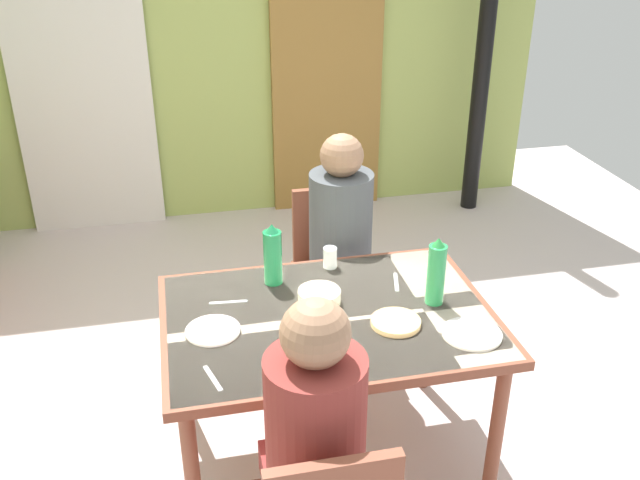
% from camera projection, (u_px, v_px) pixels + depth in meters
% --- Properties ---
extents(ground_plane, '(6.64, 6.64, 0.00)m').
position_uv_depth(ground_plane, '(279.00, 437.00, 3.16)').
color(ground_plane, silver).
extents(wall_back, '(4.70, 0.10, 2.67)m').
position_uv_depth(wall_back, '(212.00, 29.00, 4.78)').
color(wall_back, '#A9BD60').
rests_on(wall_back, ground_plane).
extents(door_wooden, '(0.80, 0.05, 2.00)m').
position_uv_depth(door_wooden, '(327.00, 75.00, 5.01)').
color(door_wooden, olive).
rests_on(door_wooden, ground_plane).
extents(stove_pipe_column, '(0.12, 0.12, 2.67)m').
position_uv_depth(stove_pipe_column, '(487.00, 28.00, 4.83)').
color(stove_pipe_column, black).
rests_on(stove_pipe_column, ground_plane).
extents(curtain_panel, '(0.90, 0.03, 2.24)m').
position_uv_depth(curtain_panel, '(79.00, 71.00, 4.62)').
color(curtain_panel, white).
rests_on(curtain_panel, ground_plane).
extents(dining_table, '(1.28, 0.89, 0.73)m').
position_uv_depth(dining_table, '(328.00, 331.00, 2.76)').
color(dining_table, brown).
rests_on(dining_table, ground_plane).
extents(chair_far_diner, '(0.40, 0.40, 0.87)m').
position_uv_depth(chair_far_diner, '(334.00, 264.00, 3.56)').
color(chair_far_diner, brown).
rests_on(chair_far_diner, ground_plane).
extents(person_near_diner, '(0.30, 0.37, 0.77)m').
position_uv_depth(person_near_diner, '(315.00, 426.00, 2.08)').
color(person_near_diner, maroon).
rests_on(person_near_diner, ground_plane).
extents(person_far_diner, '(0.30, 0.37, 0.77)m').
position_uv_depth(person_far_diner, '(341.00, 224.00, 3.32)').
color(person_far_diner, '#565552').
rests_on(person_far_diner, ground_plane).
extents(water_bottle_green_near, '(0.08, 0.08, 0.27)m').
position_uv_depth(water_bottle_green_near, '(273.00, 256.00, 2.89)').
color(water_bottle_green_near, '#1C8549').
rests_on(water_bottle_green_near, dining_table).
extents(water_bottle_green_far, '(0.07, 0.07, 0.29)m').
position_uv_depth(water_bottle_green_far, '(436.00, 273.00, 2.75)').
color(water_bottle_green_far, green).
rests_on(water_bottle_green_far, dining_table).
extents(serving_bowl_center, '(0.17, 0.17, 0.05)m').
position_uv_depth(serving_bowl_center, '(319.00, 296.00, 2.79)').
color(serving_bowl_center, '#EEE8C4').
rests_on(serving_bowl_center, dining_table).
extents(dinner_plate_near_left, '(0.22, 0.22, 0.01)m').
position_uv_depth(dinner_plate_near_left, '(472.00, 334.00, 2.60)').
color(dinner_plate_near_left, white).
rests_on(dinner_plate_near_left, dining_table).
extents(dinner_plate_near_right, '(0.20, 0.20, 0.01)m').
position_uv_depth(dinner_plate_near_right, '(213.00, 330.00, 2.62)').
color(dinner_plate_near_right, white).
rests_on(dinner_plate_near_right, dining_table).
extents(dinner_plate_far_center, '(0.23, 0.23, 0.01)m').
position_uv_depth(dinner_plate_far_center, '(303.00, 352.00, 2.49)').
color(dinner_plate_far_center, white).
rests_on(dinner_plate_far_center, dining_table).
extents(drinking_glass_by_near_diner, '(0.06, 0.06, 0.09)m').
position_uv_depth(drinking_glass_by_near_diner, '(330.00, 258.00, 3.04)').
color(drinking_glass_by_near_diner, silver).
rests_on(drinking_glass_by_near_diner, dining_table).
extents(bread_plate_sliced, '(0.19, 0.19, 0.02)m').
position_uv_depth(bread_plate_sliced, '(396.00, 322.00, 2.66)').
color(bread_plate_sliced, '#DBB77A').
rests_on(bread_plate_sliced, dining_table).
extents(cutlery_knife_near, '(0.05, 0.15, 0.00)m').
position_uv_depth(cutlery_knife_near, '(396.00, 282.00, 2.94)').
color(cutlery_knife_near, silver).
rests_on(cutlery_knife_near, dining_table).
extents(cutlery_fork_near, '(0.15, 0.03, 0.00)m').
position_uv_depth(cutlery_fork_near, '(228.00, 302.00, 2.80)').
color(cutlery_fork_near, silver).
rests_on(cutlery_fork_near, dining_table).
extents(cutlery_knife_far, '(0.06, 0.15, 0.00)m').
position_uv_depth(cutlery_knife_far, '(213.00, 378.00, 2.37)').
color(cutlery_knife_far, silver).
rests_on(cutlery_knife_far, dining_table).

